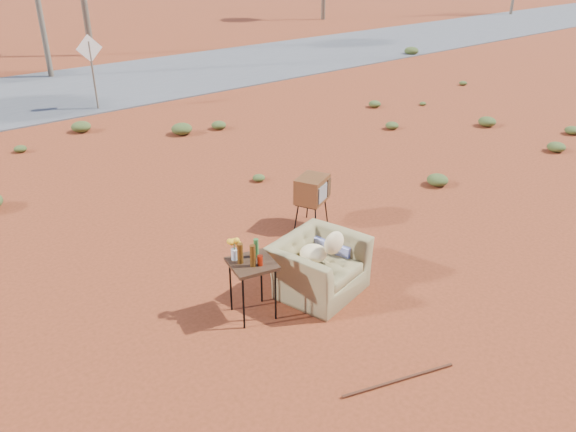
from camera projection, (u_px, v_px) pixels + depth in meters
ground at (345, 304)px, 7.82m from camera, size 140.00×140.00×0.00m
highway at (16, 98)px, 18.17m from camera, size 140.00×7.00×0.04m
armchair at (322, 257)px, 8.00m from camera, size 1.55×1.20×1.07m
tv_unit at (312, 190)px, 9.69m from camera, size 0.71×0.65×0.93m
side_table at (248, 260)px, 7.25m from camera, size 0.68×0.68×1.13m
rusty_bar at (399, 380)px, 6.43m from camera, size 1.39×0.49×0.04m
road_sign at (91, 59)px, 16.31m from camera, size 0.78×0.06×2.19m
scrub_patch at (144, 208)px, 10.33m from camera, size 17.49×8.07×0.33m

